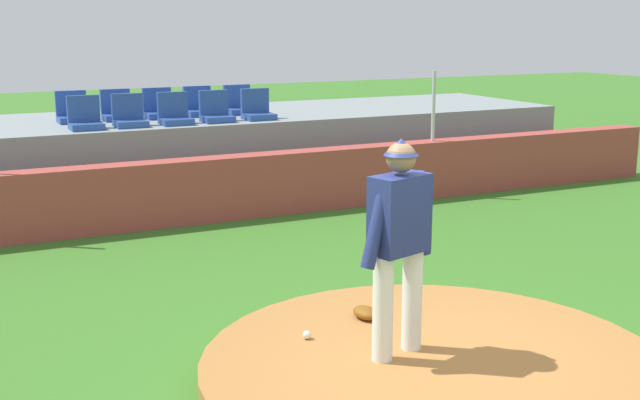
{
  "coord_description": "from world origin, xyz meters",
  "views": [
    {
      "loc": [
        -3.54,
        -5.16,
        2.92
      ],
      "look_at": [
        0.0,
        2.14,
        1.12
      ],
      "focal_mm": 45.78,
      "sensor_mm": 36.0,
      "label": 1
    }
  ],
  "objects_px": {
    "stadium_chair_2": "(175,114)",
    "stadium_chair_3": "(216,112)",
    "stadium_chair_1": "(129,116)",
    "stadium_chair_9": "(239,105)",
    "stadium_chair_7": "(159,109)",
    "stadium_chair_6": "(117,111)",
    "stadium_chair_8": "(199,107)",
    "baseball": "(307,335)",
    "pitcher": "(399,232)",
    "stadium_chair_0": "(85,119)",
    "fielding_glove": "(366,313)",
    "stadium_chair_5": "(73,113)"
  },
  "relations": [
    {
      "from": "stadium_chair_2",
      "to": "stadium_chair_3",
      "type": "xyz_separation_m",
      "value": [
        0.69,
        0.03,
        0.0
      ]
    },
    {
      "from": "stadium_chair_1",
      "to": "stadium_chair_9",
      "type": "xyz_separation_m",
      "value": [
        2.13,
        0.89,
        0.0
      ]
    },
    {
      "from": "fielding_glove",
      "to": "pitcher",
      "type": "bearing_deg",
      "value": 164.99
    },
    {
      "from": "stadium_chair_6",
      "to": "stadium_chair_8",
      "type": "relative_size",
      "value": 1.0
    },
    {
      "from": "fielding_glove",
      "to": "stadium_chair_7",
      "type": "xyz_separation_m",
      "value": [
        0.04,
        7.25,
        1.18
      ]
    },
    {
      "from": "stadium_chair_6",
      "to": "stadium_chair_8",
      "type": "bearing_deg",
      "value": -179.48
    },
    {
      "from": "baseball",
      "to": "stadium_chair_0",
      "type": "relative_size",
      "value": 0.15
    },
    {
      "from": "stadium_chair_2",
      "to": "stadium_chair_5",
      "type": "relative_size",
      "value": 1.0
    },
    {
      "from": "baseball",
      "to": "stadium_chair_9",
      "type": "height_order",
      "value": "stadium_chair_9"
    },
    {
      "from": "fielding_glove",
      "to": "stadium_chair_9",
      "type": "height_order",
      "value": "stadium_chair_9"
    },
    {
      "from": "fielding_glove",
      "to": "stadium_chair_3",
      "type": "relative_size",
      "value": 0.6
    },
    {
      "from": "stadium_chair_7",
      "to": "stadium_chair_3",
      "type": "bearing_deg",
      "value": 128.4
    },
    {
      "from": "baseball",
      "to": "stadium_chair_2",
      "type": "distance_m",
      "value": 6.7
    },
    {
      "from": "stadium_chair_0",
      "to": "stadium_chair_6",
      "type": "xyz_separation_m",
      "value": [
        0.68,
        0.93,
        0.0
      ]
    },
    {
      "from": "stadium_chair_7",
      "to": "stadium_chair_9",
      "type": "distance_m",
      "value": 1.43
    },
    {
      "from": "stadium_chair_9",
      "to": "pitcher",
      "type": "bearing_deg",
      "value": 78.6
    },
    {
      "from": "stadium_chair_1",
      "to": "stadium_chair_7",
      "type": "bearing_deg",
      "value": -128.38
    },
    {
      "from": "baseball",
      "to": "stadium_chair_0",
      "type": "xyz_separation_m",
      "value": [
        -0.63,
        6.56,
        1.2
      ]
    },
    {
      "from": "stadium_chair_2",
      "to": "stadium_chair_6",
      "type": "relative_size",
      "value": 1.0
    },
    {
      "from": "baseball",
      "to": "stadium_chair_2",
      "type": "bearing_deg",
      "value": 83.48
    },
    {
      "from": "pitcher",
      "to": "fielding_glove",
      "type": "height_order",
      "value": "pitcher"
    },
    {
      "from": "fielding_glove",
      "to": "stadium_chair_6",
      "type": "bearing_deg",
      "value": 1.33
    },
    {
      "from": "stadium_chair_1",
      "to": "stadium_chair_9",
      "type": "height_order",
      "value": "same"
    },
    {
      "from": "stadium_chair_2",
      "to": "stadium_chair_9",
      "type": "distance_m",
      "value": 1.69
    },
    {
      "from": "stadium_chair_1",
      "to": "baseball",
      "type": "bearing_deg",
      "value": 89.66
    },
    {
      "from": "stadium_chair_8",
      "to": "baseball",
      "type": "bearing_deg",
      "value": 79.05
    },
    {
      "from": "stadium_chair_2",
      "to": "stadium_chair_9",
      "type": "bearing_deg",
      "value": -146.97
    },
    {
      "from": "stadium_chair_5",
      "to": "pitcher",
      "type": "bearing_deg",
      "value": 98.38
    },
    {
      "from": "stadium_chair_9",
      "to": "baseball",
      "type": "bearing_deg",
      "value": 73.84
    },
    {
      "from": "stadium_chair_3",
      "to": "stadium_chair_6",
      "type": "xyz_separation_m",
      "value": [
        -1.39,
        0.91,
        0.0
      ]
    },
    {
      "from": "stadium_chair_3",
      "to": "stadium_chair_7",
      "type": "relative_size",
      "value": 1.0
    },
    {
      "from": "fielding_glove",
      "to": "stadium_chair_2",
      "type": "height_order",
      "value": "stadium_chair_2"
    },
    {
      "from": "pitcher",
      "to": "stadium_chair_7",
      "type": "xyz_separation_m",
      "value": [
        0.2,
        8.08,
        0.19
      ]
    },
    {
      "from": "stadium_chair_9",
      "to": "stadium_chair_6",
      "type": "bearing_deg",
      "value": -0.51
    },
    {
      "from": "stadium_chair_1",
      "to": "stadium_chair_3",
      "type": "xyz_separation_m",
      "value": [
        1.4,
        -0.01,
        0.0
      ]
    },
    {
      "from": "stadium_chair_7",
      "to": "stadium_chair_9",
      "type": "height_order",
      "value": "same"
    },
    {
      "from": "baseball",
      "to": "stadium_chair_7",
      "type": "relative_size",
      "value": 0.15
    },
    {
      "from": "pitcher",
      "to": "stadium_chair_2",
      "type": "relative_size",
      "value": 3.59
    },
    {
      "from": "stadium_chair_3",
      "to": "stadium_chair_6",
      "type": "bearing_deg",
      "value": -33.27
    },
    {
      "from": "stadium_chair_0",
      "to": "stadium_chair_1",
      "type": "height_order",
      "value": "same"
    },
    {
      "from": "pitcher",
      "to": "stadium_chair_9",
      "type": "xyz_separation_m",
      "value": [
        1.63,
        8.08,
        0.19
      ]
    },
    {
      "from": "stadium_chair_0",
      "to": "stadium_chair_5",
      "type": "distance_m",
      "value": 0.95
    },
    {
      "from": "fielding_glove",
      "to": "stadium_chair_3",
      "type": "height_order",
      "value": "stadium_chair_3"
    },
    {
      "from": "stadium_chair_8",
      "to": "stadium_chair_1",
      "type": "bearing_deg",
      "value": 33.13
    },
    {
      "from": "stadium_chair_7",
      "to": "stadium_chair_8",
      "type": "relative_size",
      "value": 1.0
    },
    {
      "from": "baseball",
      "to": "stadium_chair_7",
      "type": "distance_m",
      "value": 7.59
    },
    {
      "from": "stadium_chair_5",
      "to": "stadium_chair_7",
      "type": "height_order",
      "value": "same"
    },
    {
      "from": "pitcher",
      "to": "stadium_chair_0",
      "type": "height_order",
      "value": "pitcher"
    },
    {
      "from": "stadium_chair_1",
      "to": "stadium_chair_3",
      "type": "height_order",
      "value": "same"
    },
    {
      "from": "baseball",
      "to": "stadium_chair_6",
      "type": "xyz_separation_m",
      "value": [
        0.05,
        7.49,
        1.2
      ]
    }
  ]
}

